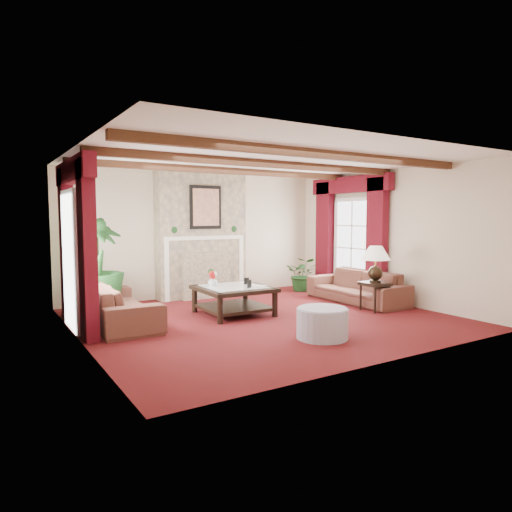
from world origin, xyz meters
TOP-DOWN VIEW (x-y plane):
  - floor at (0.00, 0.00)m, footprint 6.00×6.00m
  - ceiling at (0.00, 0.00)m, footprint 6.00×6.00m
  - back_wall at (0.00, 2.75)m, footprint 6.00×0.02m
  - left_wall at (-3.00, 0.00)m, footprint 0.02×5.50m
  - right_wall at (3.00, 0.00)m, footprint 0.02×5.50m
  - ceiling_beams at (0.00, 0.00)m, footprint 6.00×3.00m
  - fireplace at (0.00, 2.55)m, footprint 2.00×0.52m
  - french_door_left at (-2.97, 1.00)m, footprint 0.10×1.10m
  - french_door_right at (2.97, 1.00)m, footprint 0.10×1.10m
  - curtains_left at (-2.86, 1.00)m, footprint 0.20×2.40m
  - curtains_right at (2.86, 1.00)m, footprint 0.20×2.40m
  - sofa_left at (-2.24, 0.96)m, footprint 2.31×0.81m
  - sofa_right at (2.44, 0.30)m, footprint 2.21×0.66m
  - potted_palm at (-2.42, 1.87)m, footprint 2.83×2.85m
  - small_plant at (2.33, 1.98)m, footprint 1.53×1.53m
  - coffee_table at (-0.29, 0.58)m, footprint 1.25×1.25m
  - side_table at (2.12, -0.51)m, footprint 0.53×0.53m
  - ottoman at (0.02, -1.50)m, footprint 0.74×0.74m
  - table_lamp at (2.12, -0.51)m, footprint 0.55×0.55m
  - flower_vase at (-0.57, 0.86)m, footprint 0.30×0.30m
  - book at (-0.04, 0.31)m, footprint 0.25×0.20m
  - photo_frame_a at (-0.15, 0.27)m, footprint 0.11×0.06m
  - photo_frame_b at (0.02, 0.66)m, footprint 0.10×0.03m

SIDE VIEW (x-z plane):
  - floor at x=0.00m, z-range 0.00..0.00m
  - ottoman at x=0.02m, z-range 0.00..0.43m
  - coffee_table at x=-0.29m, z-range 0.00..0.50m
  - side_table at x=2.12m, z-range 0.00..0.54m
  - small_plant at x=2.33m, z-range 0.00..0.63m
  - sofa_right at x=2.44m, z-range 0.00..0.86m
  - sofa_left at x=-2.24m, z-range 0.00..0.89m
  - potted_palm at x=-2.42m, z-range 0.00..1.04m
  - photo_frame_b at x=0.02m, z-range 0.50..0.63m
  - photo_frame_a at x=-0.15m, z-range 0.50..0.65m
  - flower_vase at x=-0.57m, z-range 0.50..0.68m
  - book at x=-0.04m, z-range 0.50..0.82m
  - table_lamp at x=2.12m, z-range 0.54..1.23m
  - back_wall at x=0.00m, z-range 0.00..2.70m
  - left_wall at x=-3.00m, z-range 0.00..2.70m
  - right_wall at x=3.00m, z-range 0.00..2.70m
  - french_door_left at x=-2.97m, z-range 1.05..3.21m
  - french_door_right at x=2.97m, z-range 1.05..3.21m
  - curtains_left at x=-2.86m, z-range 1.28..3.83m
  - curtains_right at x=2.86m, z-range 1.28..3.83m
  - ceiling_beams at x=0.00m, z-range 2.58..2.70m
  - ceiling at x=0.00m, z-range 2.70..2.70m
  - fireplace at x=0.00m, z-range 1.35..4.05m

